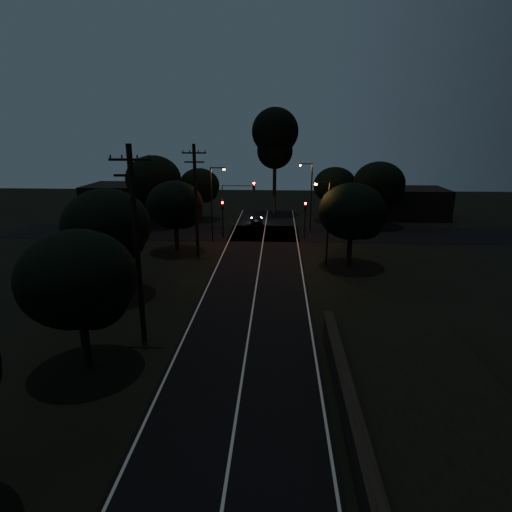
{
  "coord_description": "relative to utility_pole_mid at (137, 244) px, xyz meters",
  "views": [
    {
      "loc": [
        1.67,
        -7.0,
        11.63
      ],
      "look_at": [
        0.0,
        24.0,
        2.5
      ],
      "focal_mm": 30.0,
      "sensor_mm": 36.0,
      "label": 1
    }
  ],
  "objects": [
    {
      "name": "road_surface",
      "position": [
        6.0,
        16.12,
        -5.73
      ],
      "size": [
        60.0,
        70.0,
        0.03
      ],
      "color": "black",
      "rests_on": "ground"
    },
    {
      "name": "utility_pole_mid",
      "position": [
        0.0,
        0.0,
        0.0
      ],
      "size": [
        2.2,
        0.3,
        11.0
      ],
      "color": "black",
      "rests_on": "ground"
    },
    {
      "name": "utility_pole_far",
      "position": [
        0.0,
        17.0,
        -0.25
      ],
      "size": [
        2.2,
        0.3,
        10.5
      ],
      "color": "black",
      "rests_on": "ground"
    },
    {
      "name": "tree_left_b",
      "position": [
        -1.8,
        -3.11,
        -1.1
      ],
      "size": [
        5.63,
        5.63,
        7.16
      ],
      "color": "black",
      "rests_on": "ground"
    },
    {
      "name": "tree_left_c",
      "position": [
        -4.28,
        6.88,
        -0.71
      ],
      "size": [
        6.16,
        6.16,
        7.78
      ],
      "color": "black",
      "rests_on": "ground"
    },
    {
      "name": "tree_left_d",
      "position": [
        -2.31,
        18.89,
        -1.21
      ],
      "size": [
        5.51,
        5.51,
        6.99
      ],
      "color": "black",
      "rests_on": "ground"
    },
    {
      "name": "tree_far_nw",
      "position": [
        -2.81,
        34.89,
        -1.31
      ],
      "size": [
        5.41,
        5.41,
        6.85
      ],
      "color": "black",
      "rests_on": "ground"
    },
    {
      "name": "tree_far_w",
      "position": [
        -7.76,
        30.86,
        -0.07
      ],
      "size": [
        6.84,
        6.84,
        8.73
      ],
      "color": "black",
      "rests_on": "ground"
    },
    {
      "name": "tree_far_ne",
      "position": [
        15.2,
        34.89,
        -1.16
      ],
      "size": [
        5.6,
        5.6,
        7.09
      ],
      "color": "black",
      "rests_on": "ground"
    },
    {
      "name": "tree_far_e",
      "position": [
        20.22,
        31.87,
        -0.55
      ],
      "size": [
        6.31,
        6.31,
        8.01
      ],
      "color": "black",
      "rests_on": "ground"
    },
    {
      "name": "tree_right_a",
      "position": [
        14.2,
        14.88,
        -0.96
      ],
      "size": [
        5.79,
        5.79,
        7.36
      ],
      "color": "black",
      "rests_on": "ground"
    },
    {
      "name": "tall_pine",
      "position": [
        7.0,
        40.0,
        4.91
      ],
      "size": [
        6.5,
        6.5,
        14.78
      ],
      "color": "black",
      "rests_on": "ground"
    },
    {
      "name": "building_left",
      "position": [
        -14.0,
        37.0,
        -3.54
      ],
      "size": [
        10.0,
        8.0,
        4.4
      ],
      "primitive_type": "cube",
      "color": "black",
      "rests_on": "ground"
    },
    {
      "name": "building_right",
      "position": [
        26.0,
        38.0,
        -3.74
      ],
      "size": [
        9.0,
        7.0,
        4.0
      ],
      "primitive_type": "cube",
      "color": "black",
      "rests_on": "ground"
    },
    {
      "name": "signal_left",
      "position": [
        1.4,
        24.99,
        -2.9
      ],
      "size": [
        0.28,
        0.35,
        4.1
      ],
      "color": "black",
      "rests_on": "ground"
    },
    {
      "name": "signal_right",
      "position": [
        10.6,
        24.99,
        -2.9
      ],
      "size": [
        0.28,
        0.35,
        4.1
      ],
      "color": "black",
      "rests_on": "ground"
    },
    {
      "name": "signal_mast",
      "position": [
        3.09,
        24.99,
        -1.4
      ],
      "size": [
        3.7,
        0.35,
        6.25
      ],
      "color": "black",
      "rests_on": "ground"
    },
    {
      "name": "streetlight_a",
      "position": [
        0.69,
        23.0,
        -1.1
      ],
      "size": [
        1.66,
        0.26,
        8.0
      ],
      "color": "black",
      "rests_on": "ground"
    },
    {
      "name": "streetlight_b",
      "position": [
        11.31,
        29.0,
        -1.1
      ],
      "size": [
        1.66,
        0.26,
        8.0
      ],
      "color": "black",
      "rests_on": "ground"
    },
    {
      "name": "streetlight_c",
      "position": [
        11.83,
        15.0,
        -1.39
      ],
      "size": [
        1.46,
        0.26,
        7.5
      ],
      "color": "black",
      "rests_on": "ground"
    },
    {
      "name": "car",
      "position": [
        4.89,
        31.0,
        -5.08
      ],
      "size": [
        1.77,
        3.92,
        1.31
      ],
      "primitive_type": "imported",
      "rotation": [
        0.0,
        0.0,
        3.2
      ],
      "color": "black",
      "rests_on": "ground"
    }
  ]
}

